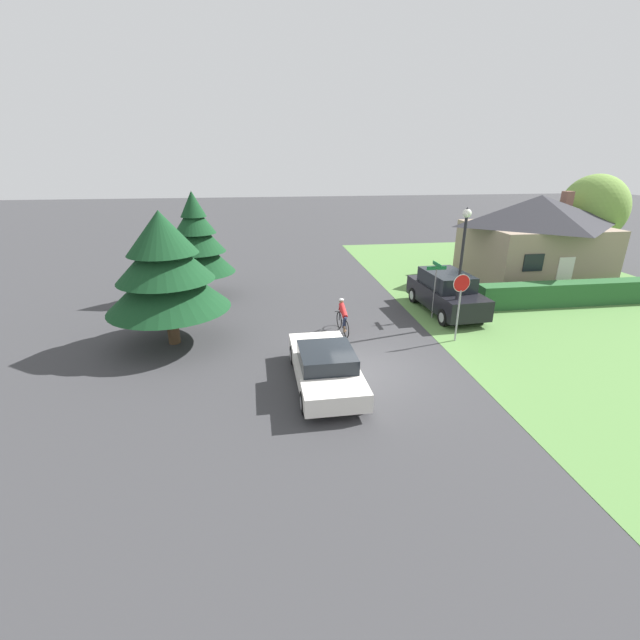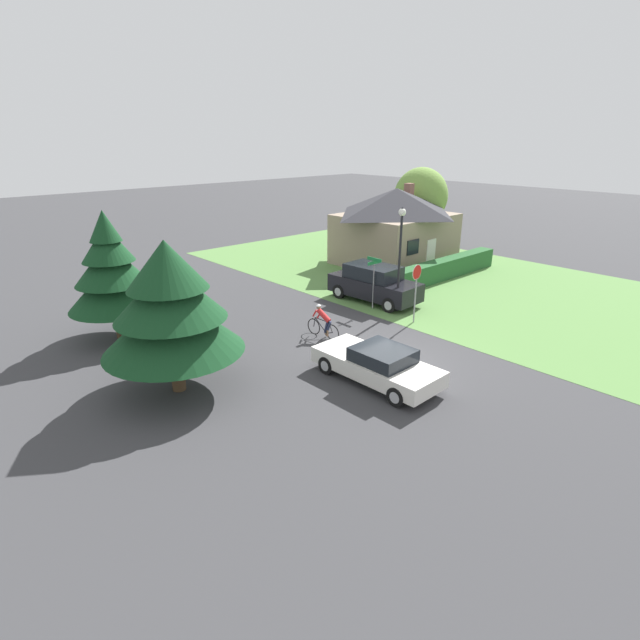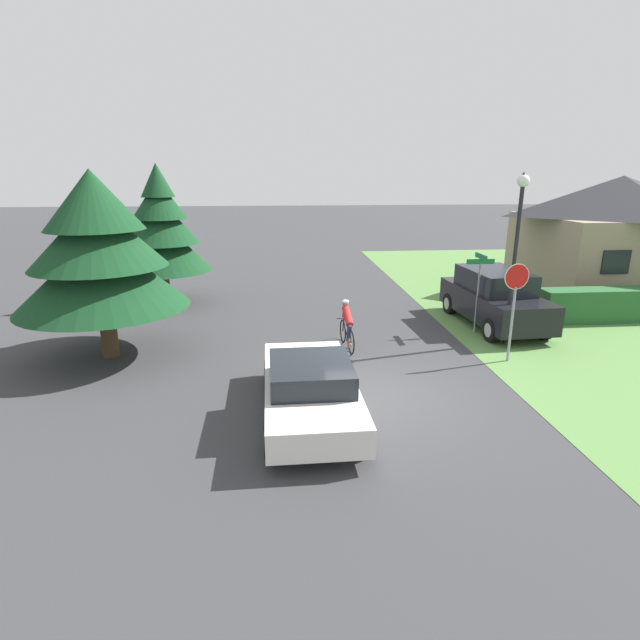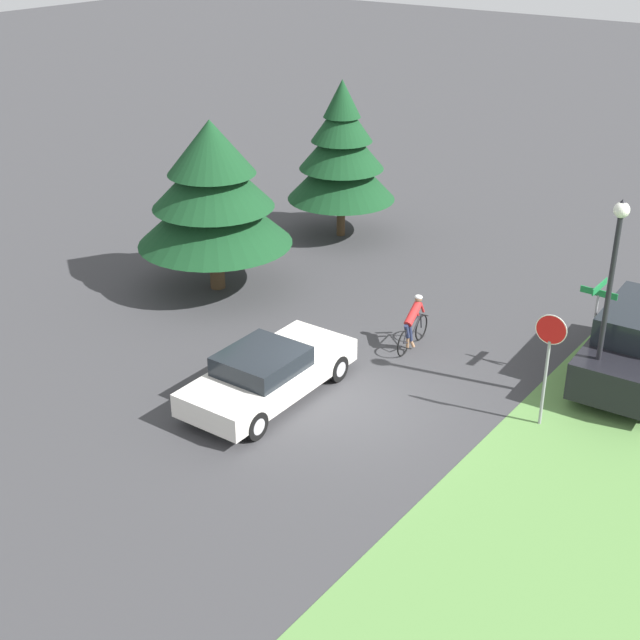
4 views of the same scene
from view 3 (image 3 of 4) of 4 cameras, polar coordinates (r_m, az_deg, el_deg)
The scene contains 10 objects.
ground_plane at distance 11.88m, azimuth 7.09°, elevation -8.60°, with size 140.00×140.00×0.00m, color #38383A.
cottage_house at distance 25.25m, azimuth 30.66°, elevation 8.61°, with size 7.48×6.38×5.03m.
sedan_left_lane at distance 10.62m, azimuth -1.15°, elevation -7.75°, with size 2.00×4.69×1.31m.
cyclist at distance 14.72m, azimuth 3.13°, elevation -0.61°, with size 0.44×1.77×1.42m.
parked_suv_right at distance 17.84m, azimuth 19.28°, elevation 2.34°, with size 2.23×4.91×1.89m.
stop_sign at distance 14.26m, azimuth 21.38°, elevation 2.83°, with size 0.70×0.08×2.73m.
street_lamp at distance 15.65m, azimuth 21.66°, elevation 9.44°, with size 0.35×0.35×5.04m.
street_name_sign at distance 16.63m, azimuth 17.72°, elevation 4.55°, with size 0.90×0.90×2.57m.
conifer_tall_near at distance 14.72m, azimuth -23.99°, elevation 7.28°, with size 4.58×4.58×5.12m.
conifer_tall_far at distance 20.32m, azimuth -17.69°, elevation 9.75°, with size 3.68×3.68×5.36m.
Camera 3 is at (-2.38, -10.50, 5.02)m, focal length 28.00 mm.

